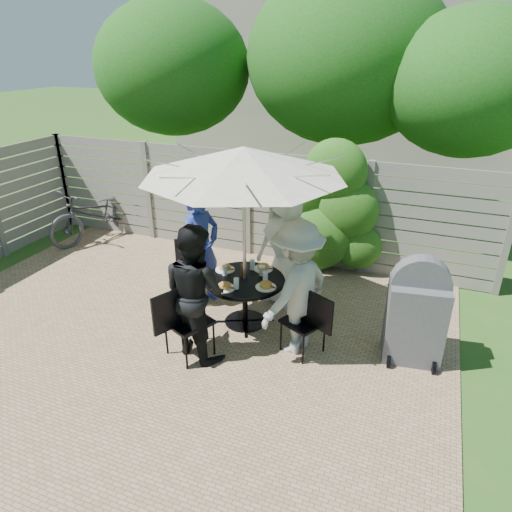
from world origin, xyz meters
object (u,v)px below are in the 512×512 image
at_px(coffee_cup, 262,271).
at_px(glass_left, 225,270).
at_px(bbq_grill, 416,314).
at_px(glass_right, 265,277).
at_px(chair_back, 290,280).
at_px(bicycle, 97,213).
at_px(person_right, 296,289).
at_px(glass_back, 252,265).
at_px(umbrella, 243,162).
at_px(patio_table, 245,292).
at_px(person_back, 286,245).
at_px(chair_front, 189,335).
at_px(chair_right, 304,334).
at_px(plate_left, 225,268).
at_px(plate_front, 225,287).
at_px(chair_left, 197,283).
at_px(plate_back, 263,268).
at_px(syrup_jug, 244,270).
at_px(person_left, 201,249).
at_px(glass_front, 236,283).
at_px(plate_right, 266,286).
at_px(person_front, 195,292).

bearing_deg(coffee_cup, glass_left, -158.47).
bearing_deg(bbq_grill, coffee_cup, 167.63).
relative_size(glass_left, glass_right, 1.00).
relative_size(chair_back, bicycle, 0.45).
height_order(person_right, glass_back, person_right).
height_order(umbrella, chair_back, umbrella).
distance_m(patio_table, person_back, 0.93).
xyz_separation_m(chair_front, chair_right, (1.24, 0.56, -0.02)).
bearing_deg(bbq_grill, plate_left, 169.48).
bearing_deg(umbrella, plate_front, -110.57).
height_order(chair_left, bicycle, bicycle).
height_order(plate_back, glass_back, glass_back).
xyz_separation_m(plate_back, plate_front, (-0.25, -0.67, 0.00)).
distance_m(plate_front, syrup_jug, 0.42).
xyz_separation_m(chair_back, chair_left, (-1.24, -0.57, -0.01)).
relative_size(person_left, glass_front, 12.08).
height_order(person_left, plate_back, person_left).
bearing_deg(chair_left, umbrella, -5.06).
height_order(person_right, plate_front, person_right).
relative_size(chair_front, syrup_jug, 6.01).
relative_size(chair_back, chair_right, 1.00).
relative_size(person_left, chair_front, 1.76).
bearing_deg(chair_back, syrup_jug, -0.36).
bearing_deg(chair_left, bbq_grill, 9.76).
relative_size(plate_right, glass_left, 1.86).
xyz_separation_m(chair_back, chair_front, (-0.68, -1.81, 0.02)).
distance_m(chair_left, plate_front, 1.12).
relative_size(chair_front, glass_right, 6.87).
xyz_separation_m(plate_back, bbq_grill, (1.98, -0.30, -0.10)).
bearing_deg(person_right, chair_right, 89.28).
relative_size(chair_front, chair_right, 1.09).
height_order(bicycle, bbq_grill, bbq_grill).
bearing_deg(chair_right, patio_table, 6.49).
distance_m(chair_back, chair_front, 1.93).
xyz_separation_m(chair_back, plate_left, (-0.68, -0.78, 0.43)).
relative_size(chair_right, coffee_cup, 7.34).
relative_size(person_front, glass_left, 11.78).
height_order(chair_right, plate_front, chair_right).
bearing_deg(plate_front, person_front, -110.57).
bearing_deg(person_front, glass_left, -70.30).
distance_m(chair_front, person_front, 0.55).
xyz_separation_m(person_right, plate_left, (-1.11, 0.42, -0.14)).
distance_m(chair_front, glass_front, 0.85).
height_order(umbrella, person_right, umbrella).
distance_m(chair_back, glass_left, 1.20).
bearing_deg(chair_back, glass_back, -5.09).
height_order(chair_back, person_back, person_back).
height_order(glass_back, syrup_jug, syrup_jug).
relative_size(chair_front, glass_left, 6.87).
xyz_separation_m(syrup_jug, bbq_grill, (2.15, -0.03, -0.15)).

